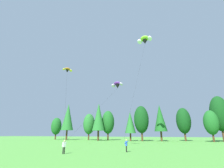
% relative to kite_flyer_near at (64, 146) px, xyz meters
% --- Properties ---
extents(treeline_tree_a, '(4.17, 4.17, 8.79)m').
position_rel_kite_flyer_near_xyz_m(treeline_tree_a, '(-30.43, 42.68, 4.33)').
color(treeline_tree_a, '#472D19').
rests_on(treeline_tree_a, ground_plane).
extents(treeline_tree_b, '(4.67, 4.67, 13.97)m').
position_rel_kite_flyer_near_xyz_m(treeline_tree_b, '(-23.92, 40.37, 7.77)').
color(treeline_tree_b, '#472D19').
rests_on(treeline_tree_b, ground_plane).
extents(treeline_tree_c, '(4.47, 4.47, 9.88)m').
position_rel_kite_flyer_near_xyz_m(treeline_tree_c, '(-15.23, 41.82, 4.99)').
color(treeline_tree_c, '#472D19').
rests_on(treeline_tree_c, ground_plane).
extents(treeline_tree_d, '(4.48, 4.48, 13.11)m').
position_rel_kite_flyer_near_xyz_m(treeline_tree_d, '(-9.85, 37.99, 7.23)').
color(treeline_tree_d, '#472D19').
rests_on(treeline_tree_d, ground_plane).
extents(treeline_tree_e, '(4.69, 4.69, 10.70)m').
position_rel_kite_flyer_near_xyz_m(treeline_tree_e, '(-7.35, 41.49, 5.49)').
color(treeline_tree_e, '#472D19').
rests_on(treeline_tree_e, ground_plane).
extents(treeline_tree_f, '(3.72, 3.72, 9.65)m').
position_rel_kite_flyer_near_xyz_m(treeline_tree_f, '(1.67, 38.22, 5.05)').
color(treeline_tree_f, '#472D19').
rests_on(treeline_tree_f, ground_plane).
extents(treeline_tree_g, '(4.92, 4.92, 11.55)m').
position_rel_kite_flyer_near_xyz_m(treeline_tree_g, '(5.54, 38.27, 6.01)').
color(treeline_tree_g, '#472D19').
rests_on(treeline_tree_g, ground_plane).
extents(treeline_tree_h, '(4.21, 4.21, 11.88)m').
position_rel_kite_flyer_near_xyz_m(treeline_tree_h, '(11.65, 39.46, 6.45)').
color(treeline_tree_h, '#472D19').
rests_on(treeline_tree_h, ground_plane).
extents(treeline_tree_i, '(4.74, 4.74, 10.91)m').
position_rel_kite_flyer_near_xyz_m(treeline_tree_i, '(19.23, 42.54, 5.61)').
color(treeline_tree_i, '#472D19').
rests_on(treeline_tree_i, ground_plane).
extents(treeline_tree_j, '(4.32, 4.32, 9.35)m').
position_rel_kite_flyer_near_xyz_m(treeline_tree_j, '(26.58, 38.66, 4.67)').
color(treeline_tree_j, '#472D19').
rests_on(treeline_tree_j, ground_plane).
extents(treeline_tree_k, '(5.60, 5.60, 14.08)m').
position_rel_kite_flyer_near_xyz_m(treeline_tree_k, '(29.91, 40.84, 7.54)').
color(treeline_tree_k, '#472D19').
rests_on(treeline_tree_k, ground_plane).
extents(kite_flyer_near, '(0.39, 0.60, 1.69)m').
position_rel_kite_flyer_near_xyz_m(kite_flyer_near, '(0.00, 0.00, 0.00)').
color(kite_flyer_near, black).
rests_on(kite_flyer_near, ground_plane).
extents(kite_flyer_mid, '(0.55, 0.58, 1.69)m').
position_rel_kite_flyer_near_xyz_m(kite_flyer_mid, '(7.25, 4.41, 0.01)').
color(kite_flyer_mid, black).
rests_on(kite_flyer_mid, ground_plane).
extents(parafoil_kite_high_purple, '(5.33, 14.26, 12.09)m').
position_rel_kite_flyer_near_xyz_m(parafoil_kite_high_purple, '(3.68, 13.37, 11.52)').
color(parafoil_kite_high_purple, purple).
extents(parafoil_kite_mid_lime_white, '(4.71, 15.44, 24.88)m').
position_rel_kite_flyer_near_xyz_m(parafoil_kite_mid_lime_white, '(9.67, 18.63, 24.39)').
color(parafoil_kite_mid_lime_white, '#93D633').
extents(parafoil_kite_far_orange, '(13.07, 19.80, 18.97)m').
position_rel_kite_flyer_near_xyz_m(parafoil_kite_far_orange, '(-12.03, 18.47, 18.54)').
color(parafoil_kite_far_orange, orange).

